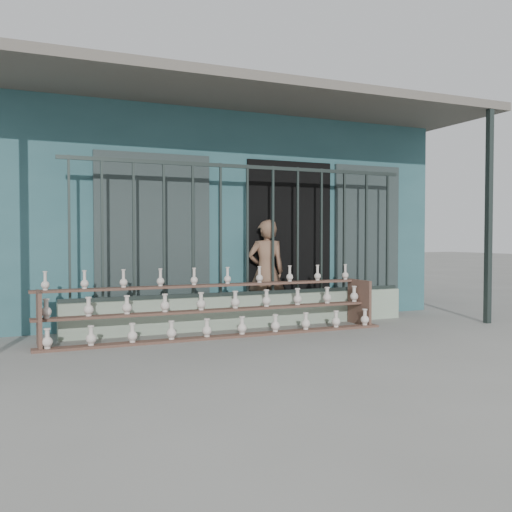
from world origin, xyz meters
name	(u,v)px	position (x,y,z in m)	size (l,w,h in m)	color
ground	(290,343)	(0.00, 0.00, 0.00)	(60.00, 60.00, 0.00)	slate
workshop_building	(186,217)	(0.00, 4.23, 1.62)	(7.40, 6.60, 3.21)	#2A5359
parapet_wall	(247,311)	(0.00, 1.30, 0.23)	(5.00, 0.20, 0.45)	#8CA089
security_fence	(247,230)	(0.00, 1.30, 1.35)	(5.00, 0.04, 1.80)	#283330
shelf_rack	(218,307)	(-0.58, 0.89, 0.36)	(4.50, 0.68, 0.85)	brown
elderly_woman	(266,271)	(0.41, 1.57, 0.75)	(0.55, 0.36, 1.50)	brown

